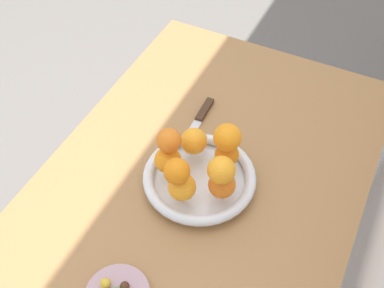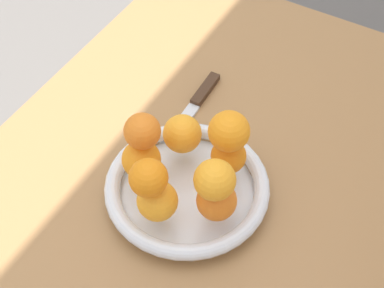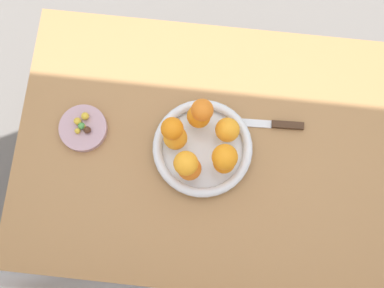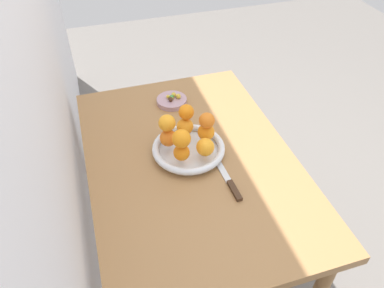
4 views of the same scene
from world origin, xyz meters
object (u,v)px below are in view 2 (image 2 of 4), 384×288
dining_table (196,212)px  orange_1 (157,201)px  orange_6 (142,131)px  knife (190,110)px  orange_3 (228,156)px  fruit_bowl (185,187)px  orange_7 (215,180)px  orange_0 (141,159)px  orange_4 (182,134)px  orange_5 (229,131)px  orange_8 (148,178)px  orange_2 (217,201)px

dining_table → orange_1: orange_1 is taller
orange_6 → knife: bearing=-174.1°
orange_3 → fruit_bowl: bearing=-38.9°
orange_7 → knife: size_ratio=0.24×
orange_3 → orange_0: bearing=-56.3°
orange_4 → knife: (-0.11, -0.05, -0.07)m
orange_3 → orange_6: bearing=-58.9°
orange_4 → orange_5: orange_5 is taller
dining_table → orange_6: size_ratio=18.77×
orange_4 → orange_8: bearing=11.2°
orange_3 → orange_4: (-0.00, -0.09, 0.00)m
orange_3 → orange_6: (0.07, -0.12, 0.06)m
orange_2 → knife: orange_2 is taller
orange_7 → orange_8: bearing=-62.6°
orange_6 → orange_5: bearing=120.6°
orange_6 → orange_2: bearing=82.9°
dining_table → orange_3: 0.17m
orange_1 → orange_6: bearing=-134.6°
orange_4 → orange_6: bearing=-21.8°
orange_4 → orange_5: bearing=87.9°
fruit_bowl → orange_6: bearing=-81.2°
orange_6 → knife: size_ratio=0.22×
fruit_bowl → orange_2: 0.09m
fruit_bowl → orange_0: 0.09m
orange_6 → orange_1: bearing=45.4°
orange_2 → knife: 0.26m
fruit_bowl → knife: 0.19m
fruit_bowl → orange_6: orange_6 is taller
orange_1 → orange_8: bearing=-47.9°
orange_3 → knife: (-0.11, -0.14, -0.06)m
dining_table → orange_7: bearing=45.7°
fruit_bowl → orange_7: 0.14m
orange_4 → orange_6: size_ratio=1.13×
orange_5 → fruit_bowl: bearing=-39.2°
orange_0 → orange_6: 0.06m
fruit_bowl → knife: fruit_bowl is taller
orange_6 → orange_8: size_ratio=1.00×
dining_table → orange_6: orange_6 is taller
orange_7 → orange_0: bearing=-97.3°
dining_table → orange_0: bearing=-56.8°
orange_7 → orange_2: bearing=176.0°
dining_table → orange_3: bearing=124.6°
orange_0 → orange_1: bearing=49.9°
dining_table → knife: size_ratio=4.22×
dining_table → orange_5: 0.23m
dining_table → orange_4: (-0.03, -0.04, 0.16)m
fruit_bowl → orange_0: orange_0 is taller
orange_1 → knife: 0.27m
dining_table → orange_0: orange_0 is taller
dining_table → orange_3: orange_3 is taller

